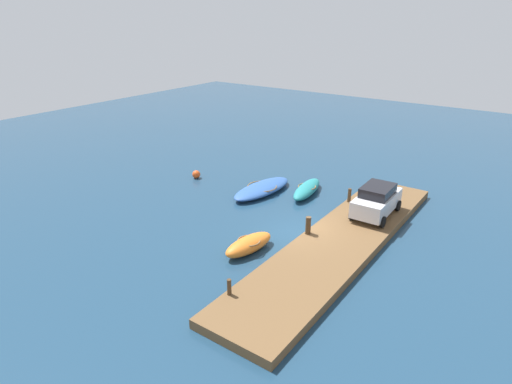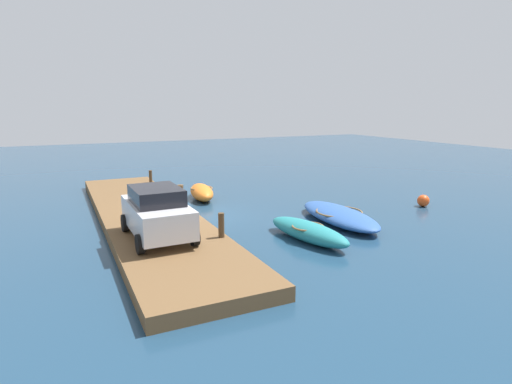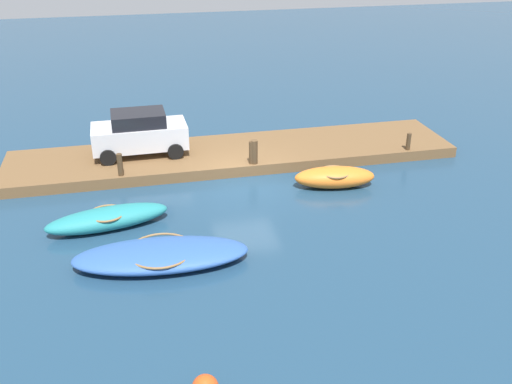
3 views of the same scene
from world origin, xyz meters
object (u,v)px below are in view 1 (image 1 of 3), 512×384
Objects in this scene: dinghy_orange at (249,244)px; parked_car at (377,200)px; motorboat_blue at (262,188)px; rowboat_teal at (307,189)px; mooring_post_mid_east at (309,225)px; mooring_post_west at (229,287)px; marker_buoy at (196,174)px; mooring_post_mid_west at (308,225)px; mooring_post_east at (349,195)px.

dinghy_orange is 8.16m from parked_car.
motorboat_blue is at bearing 38.36° from dinghy_orange.
rowboat_teal is 6.51m from mooring_post_mid_east.
parked_car is at bearing -10.48° from mooring_post_west.
mooring_post_mid_east is at bearing 153.20° from parked_car.
marker_buoy is at bearing 48.02° from mooring_post_west.
mooring_post_mid_west is (-5.72, -3.27, 0.57)m from rowboat_teal.
mooring_post_mid_west reaches higher than mooring_post_east.
motorboat_blue is 5.49× the size of mooring_post_mid_west.
mooring_post_east is (7.94, -1.90, 0.47)m from dinghy_orange.
marker_buoy is at bearing 64.75° from dinghy_orange.
motorboat_blue is 5.61m from marker_buoy.
mooring_post_west is at bearing 168.39° from parked_car.
mooring_post_east is at bearing -82.16° from marker_buoy.
dinghy_orange is 4.39m from mooring_post_west.
motorboat_blue reaches higher than marker_buoy.
mooring_post_mid_east reaches higher than marker_buoy.
mooring_post_mid_west is 0.25× the size of parked_car.
rowboat_teal is at bearing 17.65° from dinghy_orange.
rowboat_teal is at bearing -54.38° from motorboat_blue.
mooring_post_mid_west is 5.22m from mooring_post_east.
motorboat_blue is at bearing 55.42° from mooring_post_mid_east.
dinghy_orange is at bearing 149.78° from parked_car.
parked_car is (0.20, -7.90, 1.06)m from motorboat_blue.
mooring_post_west is 15.40m from marker_buoy.
dinghy_orange is at bearing 146.20° from mooring_post_mid_east.
motorboat_blue is 7.97m from parked_car.
mooring_post_mid_east is (0.12, 0.00, -0.01)m from mooring_post_mid_west.
rowboat_teal is 12.81m from mooring_post_west.
mooring_post_west is 0.77× the size of mooring_post_mid_east.
marker_buoy is (10.30, 11.45, -0.51)m from mooring_post_west.
mooring_post_west is at bearing -145.80° from dinghy_orange.
mooring_post_mid_east is at bearing 0.00° from mooring_post_mid_west.
rowboat_teal is 8.44m from marker_buoy.
parked_car reaches higher than mooring_post_mid_east.
rowboat_teal is 6.62m from mooring_post_mid_west.
rowboat_teal is at bearing -75.72° from marker_buoy.
mooring_post_mid_west is 1.03× the size of mooring_post_mid_east.
mooring_post_mid_east reaches higher than rowboat_teal.
dinghy_orange is 5.36× the size of marker_buoy.
mooring_post_mid_west is at bearing 180.00° from mooring_post_east.
rowboat_teal is at bearing 14.80° from mooring_post_west.
mooring_post_west is (-3.94, -1.90, 0.40)m from dinghy_orange.
motorboat_blue is 7.15m from mooring_post_mid_east.
mooring_post_west is 11.22m from parked_car.
marker_buoy is at bearing 72.90° from mooring_post_mid_east.
dinghy_orange is 3.38× the size of mooring_post_mid_east.
parked_car is at bearing -84.01° from motorboat_blue.
motorboat_blue is 5.98m from mooring_post_east.
mooring_post_west is 1.22× the size of marker_buoy.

